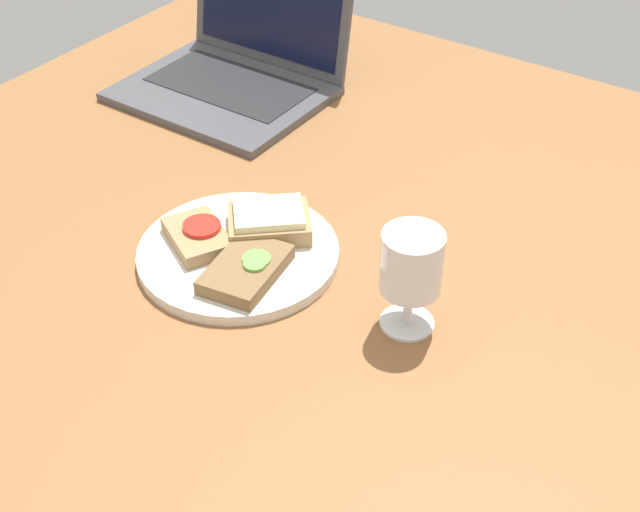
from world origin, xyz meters
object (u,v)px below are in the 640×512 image
object	(u,v)px
sandwich_with_tomato	(198,236)
laptop	(239,60)
sandwich_with_cheese	(269,221)
wine_glass	(414,263)
plate	(238,254)
sandwich_with_cucumber	(246,269)

from	to	relation	value
sandwich_with_tomato	laptop	world-z (taller)	laptop
sandwich_with_cheese	wine_glass	bearing A→B (deg)	-8.37
plate	sandwich_with_cucumber	bearing A→B (deg)	-40.14
sandwich_with_tomato	wine_glass	xyz separation A→B (cm)	(28.42, 3.56, 6.08)
laptop	sandwich_with_cucumber	bearing A→B (deg)	-50.66
plate	sandwich_with_cucumber	xyz separation A→B (cm)	(4.05, -3.41, 1.70)
sandwich_with_cheese	sandwich_with_cucumber	size ratio (longest dim) A/B	1.04
sandwich_with_cucumber	sandwich_with_cheese	bearing A→B (deg)	109.60
plate	sandwich_with_cheese	xyz separation A→B (cm)	(0.98, 5.20, 2.29)
plate	sandwich_with_cheese	bearing A→B (deg)	79.30
wine_glass	laptop	size ratio (longest dim) A/B	0.40
sandwich_with_cheese	wine_glass	world-z (taller)	wine_glass
laptop	sandwich_with_tomato	bearing A→B (deg)	-58.21
sandwich_with_cucumber	laptop	distance (cm)	51.42
sandwich_with_cheese	sandwich_with_cucumber	distance (cm)	9.16
sandwich_with_cucumber	wine_glass	xyz separation A→B (cm)	(19.40, 5.31, 6.15)
plate	sandwich_with_tomato	size ratio (longest dim) A/B	2.23
plate	wine_glass	distance (cm)	24.80
plate	wine_glass	bearing A→B (deg)	4.62
plate	wine_glass	world-z (taller)	wine_glass
plate	sandwich_with_tomato	world-z (taller)	sandwich_with_tomato
sandwich_with_tomato	sandwich_with_cucumber	size ratio (longest dim) A/B	0.90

